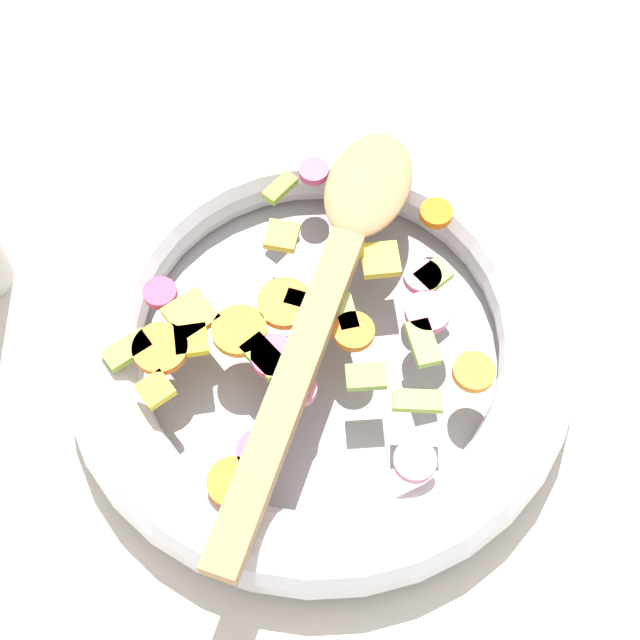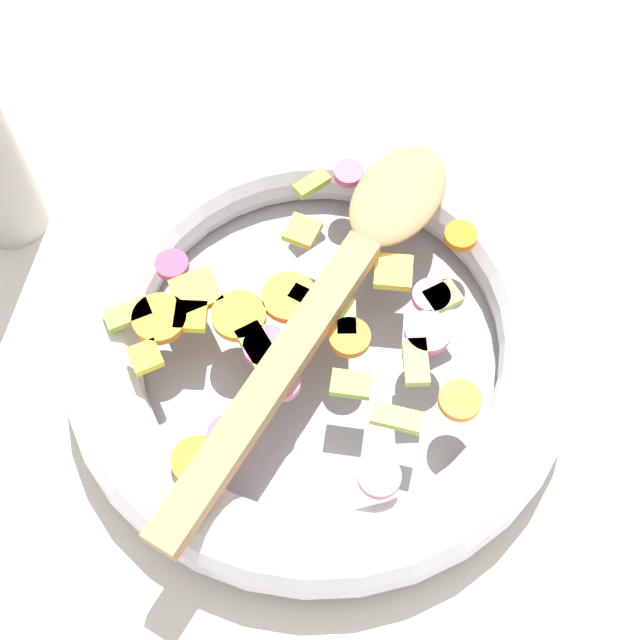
# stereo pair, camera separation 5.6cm
# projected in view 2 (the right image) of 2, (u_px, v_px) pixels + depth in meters

# --- Properties ---
(ground_plane) EXTENTS (4.00, 4.00, 0.00)m
(ground_plane) POSITION_uv_depth(u_px,v_px,m) (320.00, 355.00, 0.61)
(ground_plane) COLOR beige
(skillet) EXTENTS (0.34, 0.34, 0.05)m
(skillet) POSITION_uv_depth(u_px,v_px,m) (320.00, 340.00, 0.59)
(skillet) COLOR gray
(skillet) RESTS_ON ground_plane
(chopped_vegetables) EXTENTS (0.23, 0.26, 0.01)m
(chopped_vegetables) POSITION_uv_depth(u_px,v_px,m) (302.00, 325.00, 0.56)
(chopped_vegetables) COLOR orange
(chopped_vegetables) RESTS_ON skillet
(wooden_spoon) EXTENTS (0.07, 0.32, 0.01)m
(wooden_spoon) POSITION_uv_depth(u_px,v_px,m) (338.00, 283.00, 0.56)
(wooden_spoon) COLOR #A87F51
(wooden_spoon) RESTS_ON chopped_vegetables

